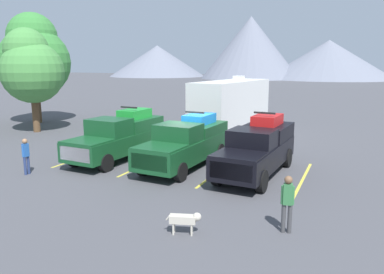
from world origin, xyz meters
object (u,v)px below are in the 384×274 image
pickup_truck_a (120,136)px  dog (186,219)px  pickup_truck_b (186,142)px  camper_trailer_a (231,104)px  person_a (287,200)px  person_b (26,154)px  pickup_truck_c (258,147)px

pickup_truck_a → dog: pickup_truck_a is taller
pickup_truck_b → pickup_truck_a: bearing=-179.1°
pickup_truck_a → camper_trailer_a: camper_trailer_a is taller
pickup_truck_a → person_a: bearing=-29.8°
pickup_truck_a → pickup_truck_b: bearing=0.9°
pickup_truck_a → dog: bearing=-44.5°
dog → person_b: bearing=163.8°
pickup_truck_a → camper_trailer_a: size_ratio=0.67×
pickup_truck_b → person_b: bearing=-144.8°
pickup_truck_b → pickup_truck_c: 3.37m
pickup_truck_a → pickup_truck_b: (3.63, 0.06, -0.02)m
pickup_truck_c → camper_trailer_a: 9.35m
pickup_truck_a → camper_trailer_a: 9.12m
pickup_truck_a → pickup_truck_c: 7.00m
camper_trailer_a → person_b: camper_trailer_a is taller
camper_trailer_a → person_a: size_ratio=5.24×
pickup_truck_a → person_b: (-2.10, -3.98, -0.24)m
pickup_truck_b → pickup_truck_c: size_ratio=1.01×
person_b → dog: 9.11m
pickup_truck_b → dog: size_ratio=6.09×
person_a → dog: size_ratio=1.72×
pickup_truck_c → pickup_truck_b: bearing=-178.8°
pickup_truck_c → dog: pickup_truck_c is taller
camper_trailer_a → person_b: (-5.13, -12.54, -1.12)m
person_b → dog: person_b is taller
pickup_truck_c → dog: bearing=-93.1°
pickup_truck_c → pickup_truck_a: bearing=-179.0°
camper_trailer_a → person_b: 13.59m
camper_trailer_a → dog: bearing=-76.6°
pickup_truck_b → dog: 7.27m
person_a → dog: 2.91m
pickup_truck_c → dog: (-0.36, -6.66, -0.73)m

